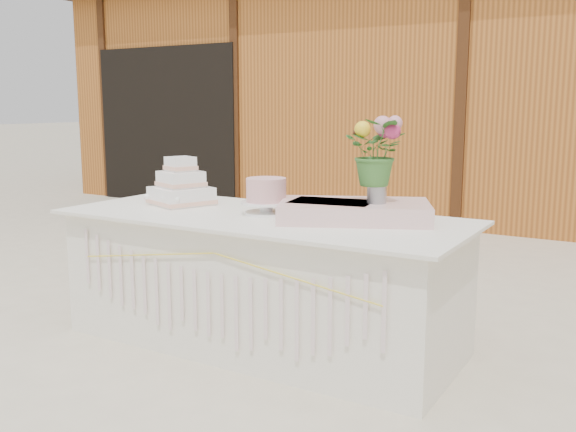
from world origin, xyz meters
name	(u,v)px	position (x,y,z in m)	size (l,w,h in m)	color
ground	(262,342)	(0.00, 0.00, 0.00)	(80.00, 80.00, 0.00)	beige
barn	(503,84)	(-0.01, 5.99, 1.68)	(12.60, 4.60, 3.30)	#AE6424
cake_table	(261,280)	(0.00, 0.00, 0.39)	(2.40, 1.00, 0.77)	white
wedding_cake	(181,188)	(-0.65, 0.07, 0.87)	(0.44, 0.44, 0.30)	white
pink_cake_stand	(266,194)	(0.01, 0.04, 0.89)	(0.29, 0.29, 0.21)	white
satin_runner	(354,211)	(0.53, 0.12, 0.82)	(0.81, 0.47, 0.10)	beige
flower_vase	(377,190)	(0.65, 0.14, 0.94)	(0.10, 0.10, 0.14)	#A2A1A6
bouquet	(378,143)	(0.65, 0.14, 1.20)	(0.32, 0.28, 0.36)	#386F2C
loose_flowers	(146,200)	(-0.95, 0.07, 0.78)	(0.13, 0.32, 0.02)	pink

